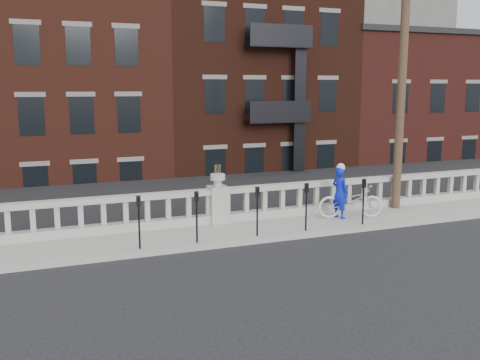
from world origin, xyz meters
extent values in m
plane|color=black|center=(0.00, 0.00, 0.00)|extent=(120.00, 120.00, 0.00)
cube|color=#98958D|center=(0.00, 3.00, 0.07)|extent=(32.00, 2.20, 0.15)
cube|color=#98958D|center=(0.00, 3.95, 0.28)|extent=(28.00, 0.34, 0.25)
cube|color=#98958D|center=(0.00, 3.95, 1.10)|extent=(28.00, 0.34, 0.16)
cube|color=#98958D|center=(0.00, 3.95, 0.70)|extent=(0.55, 0.55, 1.10)
cylinder|color=#98958D|center=(0.00, 3.95, 1.35)|extent=(0.24, 0.24, 0.20)
cylinder|color=#98958D|center=(0.00, 3.95, 1.53)|extent=(0.44, 0.44, 0.18)
cube|color=#605E59|center=(0.00, 4.30, -2.42)|extent=(36.00, 0.50, 5.15)
cube|color=black|center=(0.00, 25.95, -5.25)|extent=(80.00, 44.00, 0.50)
cube|color=#595651|center=(-2.00, 8.45, -3.00)|extent=(16.00, 7.00, 4.00)
cube|color=#595651|center=(22.00, 32.95, 4.00)|extent=(14.00, 14.00, 18.00)
cube|color=#4C2015|center=(-4.00, 19.95, 2.00)|extent=(10.00, 14.00, 14.00)
cube|color=#38170F|center=(6.00, 19.95, 2.75)|extent=(10.00, 14.00, 15.50)
cube|color=#521F18|center=(16.00, 19.95, 1.00)|extent=(10.00, 14.00, 12.00)
cube|color=black|center=(16.00, 19.95, 7.15)|extent=(10.30, 14.30, 0.30)
cylinder|color=#422D1E|center=(6.20, 3.60, 5.15)|extent=(0.28, 0.28, 10.00)
cylinder|color=black|center=(-2.70, 2.15, 0.70)|extent=(0.05, 0.05, 1.10)
cube|color=black|center=(-2.70, 2.15, 1.38)|extent=(0.10, 0.08, 0.26)
cube|color=black|center=(-2.70, 2.10, 1.42)|extent=(0.06, 0.01, 0.08)
cylinder|color=black|center=(-1.20, 2.15, 0.70)|extent=(0.05, 0.05, 1.10)
cube|color=black|center=(-1.20, 2.15, 1.38)|extent=(0.10, 0.08, 0.26)
cube|color=black|center=(-1.20, 2.10, 1.42)|extent=(0.06, 0.01, 0.08)
cylinder|color=black|center=(0.51, 2.15, 0.70)|extent=(0.05, 0.05, 1.10)
cube|color=black|center=(0.51, 2.15, 1.38)|extent=(0.10, 0.08, 0.26)
cube|color=black|center=(0.51, 2.10, 1.42)|extent=(0.06, 0.01, 0.08)
cylinder|color=black|center=(2.01, 2.15, 0.70)|extent=(0.05, 0.05, 1.10)
cube|color=black|center=(2.01, 2.15, 1.38)|extent=(0.10, 0.08, 0.26)
cube|color=black|center=(2.01, 2.10, 1.42)|extent=(0.06, 0.01, 0.08)
cylinder|color=black|center=(3.91, 2.15, 0.70)|extent=(0.05, 0.05, 1.10)
cube|color=black|center=(3.91, 2.15, 1.38)|extent=(0.10, 0.08, 0.26)
cube|color=black|center=(3.91, 2.10, 1.42)|extent=(0.06, 0.01, 0.08)
imported|color=silver|center=(4.03, 3.01, 0.68)|extent=(2.14, 1.27, 1.06)
imported|color=#0C1CC0|center=(3.68, 3.08, 0.95)|extent=(0.54, 0.67, 1.60)
camera|label=1|loc=(-5.09, -10.82, 4.19)|focal=40.00mm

